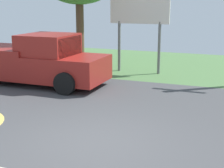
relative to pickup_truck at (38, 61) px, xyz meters
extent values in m
cube|color=#424244|center=(4.17, -2.25, -0.92)|extent=(40.00, 8.00, 0.10)
cube|color=#4D7341|center=(4.17, 5.75, -0.92)|extent=(40.00, 8.00, 0.10)
cube|color=maroon|center=(-0.03, 0.00, -0.19)|extent=(5.20, 2.00, 0.90)
cube|color=maroon|center=(0.47, 0.00, 0.56)|extent=(1.80, 1.84, 0.90)
cube|color=#2D3842|center=(1.32, 0.00, 0.56)|extent=(0.10, 1.70, 0.77)
cube|color=maroon|center=(-1.33, 0.00, 0.36)|extent=(2.40, 2.00, 0.20)
cylinder|color=black|center=(1.67, 1.00, -0.49)|extent=(0.76, 0.28, 0.76)
cylinder|color=black|center=(1.67, -1.00, -0.49)|extent=(0.76, 0.28, 0.76)
cylinder|color=black|center=(-1.73, 1.00, -0.49)|extent=(0.76, 0.28, 0.76)
cylinder|color=slate|center=(1.95, 3.44, 0.23)|extent=(0.12, 0.12, 2.20)
cylinder|color=slate|center=(3.75, 3.44, 0.23)|extent=(0.12, 0.12, 2.20)
cube|color=silver|center=(2.85, 3.44, 1.93)|extent=(2.60, 0.10, 1.40)
cylinder|color=brown|center=(-0.04, 3.58, 0.88)|extent=(0.36, 0.36, 3.50)
camera|label=1|loc=(7.14, -10.68, 2.19)|focal=54.74mm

